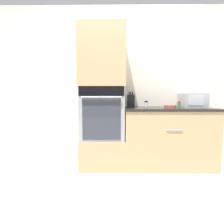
# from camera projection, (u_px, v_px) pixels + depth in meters

# --- Properties ---
(ground_plane) EXTENTS (12.00, 12.00, 0.00)m
(ground_plane) POSITION_uv_depth(u_px,v_px,m) (125.00, 174.00, 2.39)
(ground_plane) COLOR beige
(wall_back) EXTENTS (8.00, 0.05, 2.50)m
(wall_back) POSITION_uv_depth(u_px,v_px,m) (123.00, 85.00, 2.90)
(wall_back) COLOR silver
(wall_back) RESTS_ON ground_plane
(oven_cabinet_base) EXTENTS (0.65, 0.60, 0.43)m
(oven_cabinet_base) POSITION_uv_depth(u_px,v_px,m) (103.00, 151.00, 2.68)
(oven_cabinet_base) COLOR tan
(oven_cabinet_base) RESTS_ON ground_plane
(wall_oven) EXTENTS (0.63, 0.64, 0.76)m
(wall_oven) POSITION_uv_depth(u_px,v_px,m) (103.00, 113.00, 2.61)
(wall_oven) COLOR #9EA0A5
(wall_oven) RESTS_ON oven_cabinet_base
(oven_cabinet_upper) EXTENTS (0.65, 0.60, 0.84)m
(oven_cabinet_upper) POSITION_uv_depth(u_px,v_px,m) (103.00, 58.00, 2.54)
(oven_cabinet_upper) COLOR tan
(oven_cabinet_upper) RESTS_ON wall_oven
(counter_unit) EXTENTS (1.32, 0.63, 0.89)m
(counter_unit) POSITION_uv_depth(u_px,v_px,m) (167.00, 137.00, 2.64)
(counter_unit) COLOR tan
(counter_unit) RESTS_ON ground_plane
(microwave) EXTENTS (0.36, 0.31, 0.21)m
(microwave) POSITION_uv_depth(u_px,v_px,m) (193.00, 100.00, 2.71)
(microwave) COLOR #B2B5BA
(microwave) RESTS_ON counter_unit
(knife_block) EXTENTS (0.10, 0.12, 0.24)m
(knife_block) POSITION_uv_depth(u_px,v_px,m) (131.00, 101.00, 2.68)
(knife_block) COLOR black
(knife_block) RESTS_ON counter_unit
(bowl) EXTENTS (0.17, 0.17, 0.04)m
(bowl) POSITION_uv_depth(u_px,v_px,m) (170.00, 106.00, 2.53)
(bowl) COLOR #B24C42
(bowl) RESTS_ON counter_unit
(condiment_jar_near) EXTENTS (0.05, 0.05, 0.10)m
(condiment_jar_near) POSITION_uv_depth(u_px,v_px,m) (179.00, 104.00, 2.62)
(condiment_jar_near) COLOR #427047
(condiment_jar_near) RESTS_ON counter_unit
(condiment_jar_mid) EXTENTS (0.06, 0.06, 0.09)m
(condiment_jar_mid) POSITION_uv_depth(u_px,v_px,m) (146.00, 104.00, 2.73)
(condiment_jar_mid) COLOR silver
(condiment_jar_mid) RESTS_ON counter_unit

